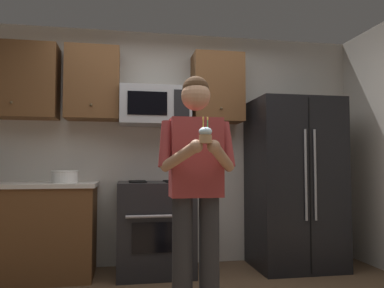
{
  "coord_description": "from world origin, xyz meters",
  "views": [
    {
      "loc": [
        -0.46,
        -2.54,
        1.09
      ],
      "look_at": [
        0.03,
        0.21,
        1.25
      ],
      "focal_mm": 35.39,
      "sensor_mm": 36.0,
      "label": 1
    }
  ],
  "objects_px": {
    "microwave": "(155,106)",
    "bowl_large_white": "(65,176)",
    "refrigerator": "(294,183)",
    "oven_range": "(155,227)",
    "person": "(196,179)",
    "cupcake": "(205,135)"
  },
  "relations": [
    {
      "from": "microwave",
      "to": "refrigerator",
      "type": "height_order",
      "value": "microwave"
    },
    {
      "from": "microwave",
      "to": "cupcake",
      "type": "bearing_deg",
      "value": -82.63
    },
    {
      "from": "microwave",
      "to": "bowl_large_white",
      "type": "relative_size",
      "value": 2.85
    },
    {
      "from": "oven_range",
      "to": "refrigerator",
      "type": "xyz_separation_m",
      "value": [
        1.5,
        -0.04,
        0.44
      ]
    },
    {
      "from": "microwave",
      "to": "person",
      "type": "height_order",
      "value": "microwave"
    },
    {
      "from": "refrigerator",
      "to": "bowl_large_white",
      "type": "relative_size",
      "value": 6.94
    },
    {
      "from": "bowl_large_white",
      "to": "cupcake",
      "type": "height_order",
      "value": "cupcake"
    },
    {
      "from": "bowl_large_white",
      "to": "person",
      "type": "bearing_deg",
      "value": -46.44
    },
    {
      "from": "oven_range",
      "to": "person",
      "type": "bearing_deg",
      "value": -79.83
    },
    {
      "from": "microwave",
      "to": "refrigerator",
      "type": "relative_size",
      "value": 0.41
    },
    {
      "from": "bowl_large_white",
      "to": "refrigerator",
      "type": "bearing_deg",
      "value": -0.94
    },
    {
      "from": "microwave",
      "to": "bowl_large_white",
      "type": "bearing_deg",
      "value": -172.38
    },
    {
      "from": "bowl_large_white",
      "to": "person",
      "type": "xyz_separation_m",
      "value": [
        1.1,
        -1.16,
        0.01
      ]
    },
    {
      "from": "oven_range",
      "to": "person",
      "type": "relative_size",
      "value": 0.53
    },
    {
      "from": "refrigerator",
      "to": "cupcake",
      "type": "bearing_deg",
      "value": -131.79
    },
    {
      "from": "oven_range",
      "to": "microwave",
      "type": "distance_m",
      "value": 1.26
    },
    {
      "from": "refrigerator",
      "to": "cupcake",
      "type": "xyz_separation_m",
      "value": [
        -1.29,
        -1.45,
        0.39
      ]
    },
    {
      "from": "oven_range",
      "to": "microwave",
      "type": "height_order",
      "value": "microwave"
    },
    {
      "from": "oven_range",
      "to": "refrigerator",
      "type": "relative_size",
      "value": 0.52
    },
    {
      "from": "microwave",
      "to": "bowl_large_white",
      "type": "height_order",
      "value": "microwave"
    },
    {
      "from": "microwave",
      "to": "person",
      "type": "distance_m",
      "value": 1.48
    },
    {
      "from": "oven_range",
      "to": "microwave",
      "type": "xyz_separation_m",
      "value": [
        0.0,
        0.12,
        1.26
      ]
    }
  ]
}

